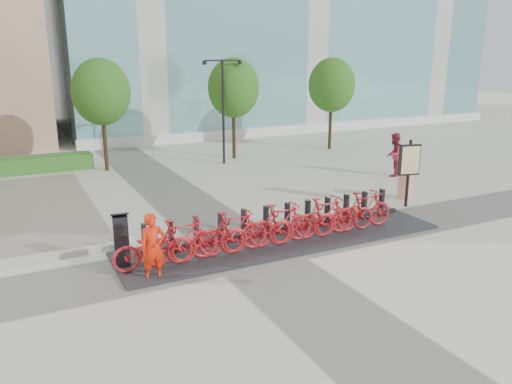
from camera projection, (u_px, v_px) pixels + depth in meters
name	position (u px, v px, depth m)	size (l,w,h in m)	color
ground	(248.00, 252.00, 13.56)	(120.00, 120.00, 0.00)	beige
hedge_b	(23.00, 165.00, 22.68)	(6.00, 1.20, 0.70)	#306B27
tree_1	(101.00, 92.00, 22.31)	(2.60, 2.60, 5.10)	#432E17
tree_2	(233.00, 88.00, 25.13)	(2.60, 2.60, 5.10)	#432E17
tree_3	(332.00, 85.00, 27.73)	(2.60, 2.60, 5.10)	#432E17
streetlamp	(223.00, 100.00, 23.95)	(2.00, 0.20, 5.00)	black
dock_pad	(284.00, 239.00, 14.37)	(9.60, 2.40, 0.08)	#27272A
dock_rail_posts	(278.00, 219.00, 14.69)	(8.02, 0.50, 0.85)	black
bike_0	(153.00, 247.00, 12.23)	(0.71, 2.02, 1.06)	#AD181D
bike_1	(181.00, 240.00, 12.53)	(0.55, 1.96, 1.18)	#AD181D
bike_2	(208.00, 238.00, 12.85)	(0.71, 2.02, 1.06)	#AD181D
bike_3	(234.00, 232.00, 13.15)	(0.55, 1.96, 1.18)	#AD181D
bike_4	(258.00, 230.00, 13.48)	(0.71, 2.02, 1.06)	#AD181D
bike_5	(281.00, 224.00, 13.77)	(0.55, 1.96, 1.18)	#AD181D
bike_6	(303.00, 222.00, 14.10)	(0.71, 2.02, 1.06)	#AD181D
bike_7	(325.00, 216.00, 14.40)	(0.55, 1.96, 1.18)	#AD181D
bike_8	(345.00, 215.00, 14.73)	(0.71, 2.02, 1.06)	#AD181D
bike_9	(364.00, 210.00, 15.02)	(0.55, 1.96, 1.18)	#AD181D
kiosk	(121.00, 239.00, 12.35)	(0.48, 0.42, 1.41)	black
worker_red	(153.00, 248.00, 11.64)	(0.60, 0.39, 1.65)	red
pedestrian	(394.00, 155.00, 21.94)	(0.93, 0.72, 1.91)	maroon
construction_barrel	(405.00, 185.00, 18.51)	(0.54, 0.54, 1.04)	#EE3F14
map_sign	(409.00, 163.00, 17.25)	(0.78, 0.29, 2.39)	black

